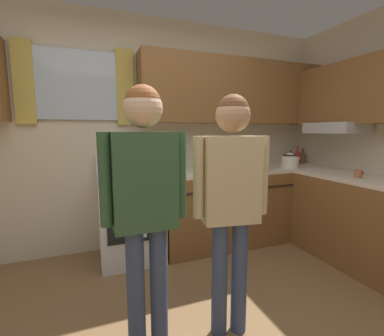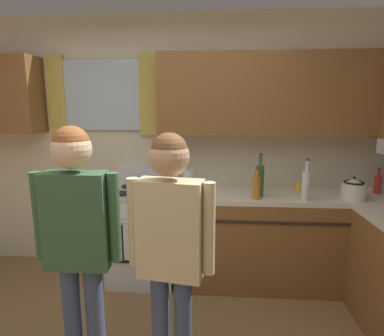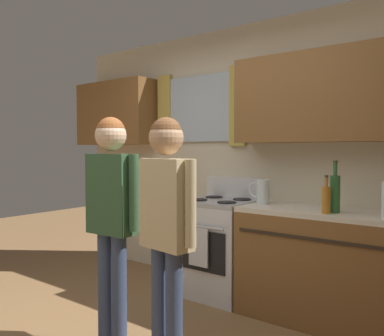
{
  "view_description": "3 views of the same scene",
  "coord_description": "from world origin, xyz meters",
  "px_view_note": "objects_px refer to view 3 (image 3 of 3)",
  "views": [
    {
      "loc": [
        -0.52,
        -1.23,
        1.35
      ],
      "look_at": [
        0.24,
        0.78,
        1.05
      ],
      "focal_mm": 25.02,
      "sensor_mm": 36.0,
      "label": 1
    },
    {
      "loc": [
        0.52,
        -1.37,
        1.7
      ],
      "look_at": [
        0.36,
        0.85,
        1.26
      ],
      "focal_mm": 29.45,
      "sensor_mm": 36.0,
      "label": 2
    },
    {
      "loc": [
        1.85,
        -1.6,
        1.37
      ],
      "look_at": [
        0.14,
        0.69,
        1.24
      ],
      "focal_mm": 37.09,
      "sensor_mm": 36.0,
      "label": 3
    }
  ],
  "objects_px": {
    "water_pitcher": "(262,192)",
    "adult_left": "(111,202)",
    "bottle_wine_green": "(335,193)",
    "stove_oven": "(220,245)",
    "bottle_oil_amber": "(326,199)",
    "adult_in_plaid": "(166,213)"
  },
  "relations": [
    {
      "from": "stove_oven",
      "to": "bottle_wine_green",
      "type": "relative_size",
      "value": 2.79
    },
    {
      "from": "stove_oven",
      "to": "water_pitcher",
      "type": "xyz_separation_m",
      "value": [
        0.45,
        -0.03,
        0.54
      ]
    },
    {
      "from": "bottle_oil_amber",
      "to": "adult_left",
      "type": "distance_m",
      "value": 1.57
    },
    {
      "from": "stove_oven",
      "to": "bottle_oil_amber",
      "type": "relative_size",
      "value": 3.85
    },
    {
      "from": "bottle_wine_green",
      "to": "bottle_oil_amber",
      "type": "xyz_separation_m",
      "value": [
        -0.04,
        -0.09,
        -0.04
      ]
    },
    {
      "from": "bottle_wine_green",
      "to": "bottle_oil_amber",
      "type": "bearing_deg",
      "value": -111.74
    },
    {
      "from": "stove_oven",
      "to": "bottle_oil_amber",
      "type": "height_order",
      "value": "bottle_oil_amber"
    },
    {
      "from": "stove_oven",
      "to": "adult_left",
      "type": "xyz_separation_m",
      "value": [
        -0.08,
        -1.28,
        0.54
      ]
    },
    {
      "from": "stove_oven",
      "to": "adult_left",
      "type": "height_order",
      "value": "adult_left"
    },
    {
      "from": "adult_in_plaid",
      "to": "bottle_wine_green",
      "type": "bearing_deg",
      "value": 61.69
    },
    {
      "from": "stove_oven",
      "to": "adult_in_plaid",
      "type": "bearing_deg",
      "value": -70.83
    },
    {
      "from": "stove_oven",
      "to": "bottle_oil_amber",
      "type": "xyz_separation_m",
      "value": [
        1.07,
        -0.22,
        0.54
      ]
    },
    {
      "from": "water_pitcher",
      "to": "adult_left",
      "type": "relative_size",
      "value": 0.14
    },
    {
      "from": "water_pitcher",
      "to": "adult_in_plaid",
      "type": "xyz_separation_m",
      "value": [
        0.01,
        -1.29,
        -0.02
      ]
    },
    {
      "from": "adult_left",
      "to": "bottle_oil_amber",
      "type": "bearing_deg",
      "value": 43.0
    },
    {
      "from": "bottle_oil_amber",
      "to": "adult_in_plaid",
      "type": "bearing_deg",
      "value": -118.81
    },
    {
      "from": "bottle_wine_green",
      "to": "water_pitcher",
      "type": "relative_size",
      "value": 1.79
    },
    {
      "from": "bottle_oil_amber",
      "to": "water_pitcher",
      "type": "height_order",
      "value": "bottle_oil_amber"
    },
    {
      "from": "stove_oven",
      "to": "adult_left",
      "type": "bearing_deg",
      "value": -93.46
    },
    {
      "from": "adult_in_plaid",
      "to": "adult_left",
      "type": "bearing_deg",
      "value": 175.97
    },
    {
      "from": "bottle_oil_amber",
      "to": "adult_left",
      "type": "height_order",
      "value": "adult_left"
    },
    {
      "from": "adult_left",
      "to": "stove_oven",
      "type": "bearing_deg",
      "value": 86.54
    }
  ]
}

